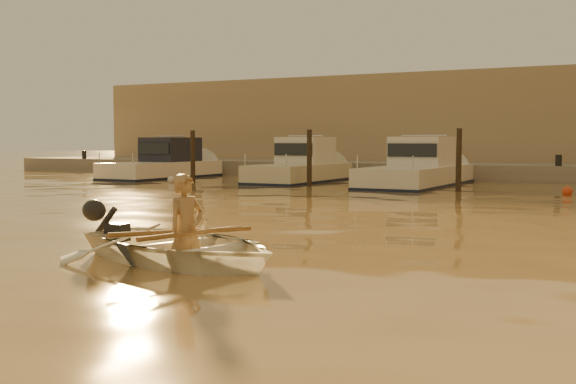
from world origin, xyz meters
The scene contains 18 objects.
ground_plane centered at (0.00, 0.00, 0.00)m, with size 160.00×160.00×0.00m, color olive.
dinghy centered at (0.09, -1.34, 0.22)m, with size 2.35×3.29×0.68m, color white.
person centered at (0.18, -1.36, 0.44)m, with size 0.54×0.35×1.48m, color #9B784D.
outboard_motor centered at (-1.36, -0.96, 0.28)m, with size 0.90×0.40×0.70m, color black, non-canonical shape.
oar_port centered at (0.33, -1.40, 0.42)m, with size 0.06×0.06×2.10m, color brown.
oar_starboard centered at (0.13, -1.35, 0.42)m, with size 0.06×0.06×2.10m, color brown.
moored_boat_0 centered at (-13.69, 16.00, 0.62)m, with size 2.17×6.94×1.75m, color white, non-canonical shape.
moored_boat_1 centered at (-7.02, 16.00, 0.62)m, with size 2.12×6.34×1.75m, color beige, non-canonical shape.
moored_boat_2 centered at (-2.26, 16.00, 0.62)m, with size 2.34×7.81×1.75m, color silver, non-canonical shape.
piling_0 centered at (-10.50, 13.80, 0.90)m, with size 0.18×0.18×2.20m, color #2D2319.
piling_1 centered at (-5.50, 13.80, 0.90)m, with size 0.18×0.18×2.20m, color #2D2319.
piling_2 centered at (-0.20, 13.80, 0.90)m, with size 0.18×0.18×2.20m, color #2D2319.
fender_a centered at (-11.23, 13.39, 0.10)m, with size 0.30×0.30×0.30m, color silver.
fender_b centered at (-6.24, 13.99, 0.10)m, with size 0.30×0.30×0.30m, color #C67017.
fender_c centered at (-1.84, 12.85, 0.10)m, with size 0.30×0.30×0.30m, color silver.
fender_d centered at (3.07, 13.82, 0.10)m, with size 0.30×0.30×0.30m, color red.
quay centered at (0.00, 21.50, 0.15)m, with size 52.00×4.00×1.00m, color gray.
waterfront_building centered at (0.00, 27.00, 2.40)m, with size 46.00×7.00×4.80m, color #9E8466.
Camera 1 is at (5.74, -9.01, 1.61)m, focal length 45.00 mm.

